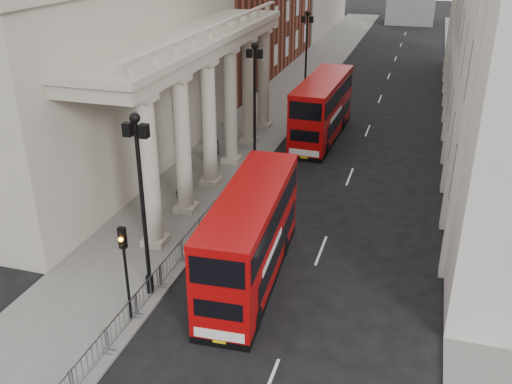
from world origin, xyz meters
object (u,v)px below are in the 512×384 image
at_px(traffic_light, 124,257).
at_px(pedestrian_c, 215,144).
at_px(lamp_post_north, 306,52).
at_px(bus_far, 322,108).
at_px(lamp_post_mid, 255,97).
at_px(pedestrian_b, 211,154).
at_px(lamp_post_south, 142,195).
at_px(bus_near, 251,235).
at_px(pedestrian_a, 181,194).

xyz_separation_m(traffic_light, pedestrian_c, (-3.35, 18.87, -2.17)).
height_order(lamp_post_north, bus_far, lamp_post_north).
bearing_deg(traffic_light, pedestrian_c, 100.07).
distance_m(lamp_post_mid, pedestrian_b, 4.90).
bearing_deg(bus_far, pedestrian_b, -123.51).
relative_size(traffic_light, bus_far, 0.39).
xyz_separation_m(pedestrian_b, pedestrian_c, (-0.55, 2.10, -0.08)).
bearing_deg(pedestrian_b, traffic_light, 83.39).
relative_size(lamp_post_north, pedestrian_c, 5.10).
bearing_deg(lamp_post_north, lamp_post_south, -90.00).
height_order(lamp_post_south, bus_near, lamp_post_south).
distance_m(lamp_post_north, bus_near, 29.83).
xyz_separation_m(pedestrian_a, pedestrian_b, (-0.49, 6.29, 0.10)).
distance_m(bus_near, pedestrian_a, 8.63).
relative_size(traffic_light, pedestrian_c, 2.64).
bearing_deg(lamp_post_mid, bus_near, -73.77).
distance_m(bus_near, pedestrian_b, 13.95).
xyz_separation_m(lamp_post_south, traffic_light, (0.10, -2.02, -1.80)).
bearing_deg(lamp_post_mid, pedestrian_b, -155.15).
distance_m(lamp_post_mid, pedestrian_c, 5.21).
xyz_separation_m(bus_near, pedestrian_b, (-6.62, 12.21, -1.29)).
height_order(bus_near, pedestrian_a, bus_near).
height_order(lamp_post_south, pedestrian_c, lamp_post_south).
bearing_deg(pedestrian_a, bus_near, -43.45).
bearing_deg(bus_near, lamp_post_south, -150.39).
distance_m(lamp_post_mid, pedestrian_a, 8.81).
relative_size(lamp_post_mid, lamp_post_north, 1.00).
bearing_deg(pedestrian_c, lamp_post_south, -74.72).
xyz_separation_m(bus_near, pedestrian_a, (-6.13, 5.92, -1.39)).
relative_size(lamp_post_north, pedestrian_a, 5.18).
relative_size(lamp_post_north, bus_far, 0.76).
distance_m(traffic_light, pedestrian_c, 19.29).
bearing_deg(lamp_post_north, bus_far, -69.75).
relative_size(lamp_post_south, pedestrian_c, 5.10).
xyz_separation_m(traffic_light, bus_near, (3.82, 4.56, -0.79)).
distance_m(lamp_post_south, bus_near, 5.34).
relative_size(lamp_post_south, bus_near, 0.80).
relative_size(lamp_post_mid, bus_near, 0.80).
height_order(bus_far, pedestrian_c, bus_far).
bearing_deg(pedestrian_b, pedestrian_c, -91.40).
bearing_deg(bus_far, lamp_post_mid, -112.68).
bearing_deg(pedestrian_a, pedestrian_c, 97.62).
relative_size(pedestrian_a, pedestrian_b, 0.89).
bearing_deg(traffic_light, pedestrian_b, 99.48).
bearing_deg(pedestrian_c, lamp_post_mid, -10.32).
relative_size(pedestrian_a, pedestrian_c, 0.98).
height_order(traffic_light, pedestrian_c, traffic_light).
height_order(bus_far, pedestrian_b, bus_far).
bearing_deg(pedestrian_b, lamp_post_north, -114.99).
height_order(lamp_post_mid, pedestrian_a, lamp_post_mid).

